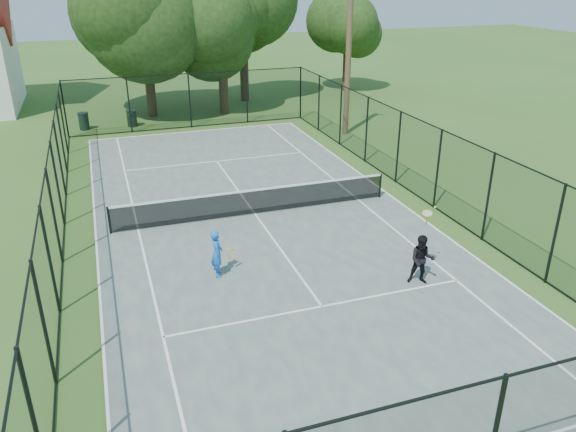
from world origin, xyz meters
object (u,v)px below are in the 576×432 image
object	(u,v)px
player_blue	(217,253)
player_black	(422,260)
tennis_net	(255,201)
trash_bin_left	(84,121)
utility_pole	(348,60)
trash_bin_right	(132,118)

from	to	relation	value
player_blue	player_black	distance (m)	5.74
tennis_net	trash_bin_left	world-z (taller)	tennis_net
utility_pole	player_black	size ratio (longest dim) A/B	3.65
tennis_net	utility_pole	size ratio (longest dim) A/B	1.33
trash_bin_left	player_black	bearing A→B (deg)	-66.98
tennis_net	trash_bin_right	distance (m)	14.65
tennis_net	utility_pole	bearing A→B (deg)	49.77
tennis_net	player_blue	xyz separation A→B (m)	(-2.21, -3.89, 0.18)
tennis_net	player_blue	bearing A→B (deg)	-119.60
tennis_net	player_black	distance (m)	6.88
trash_bin_left	trash_bin_right	size ratio (longest dim) A/B	1.04
tennis_net	trash_bin_right	bearing A→B (deg)	102.26
utility_pole	player_blue	xyz separation A→B (m)	(-9.82, -12.89, -3.10)
trash_bin_right	player_black	world-z (taller)	player_black
utility_pole	tennis_net	bearing A→B (deg)	-130.23
utility_pole	player_black	bearing A→B (deg)	-106.71
tennis_net	player_black	world-z (taller)	player_black
player_blue	player_black	size ratio (longest dim) A/B	0.67
trash_bin_left	trash_bin_right	distance (m)	2.57
tennis_net	trash_bin_left	distance (m)	15.51
utility_pole	trash_bin_right	bearing A→B (deg)	153.63
tennis_net	player_black	size ratio (longest dim) A/B	4.83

